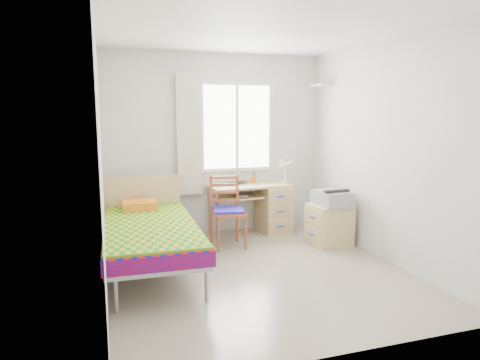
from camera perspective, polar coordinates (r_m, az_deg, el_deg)
name	(u,v)px	position (r m, az deg, el deg)	size (l,w,h in m)	color
floor	(257,272)	(4.89, 2.30, -12.11)	(3.50, 3.50, 0.00)	#BCAD93
ceiling	(259,29)	(4.64, 2.51, 19.42)	(3.50, 3.50, 0.00)	white
wall_back	(217,144)	(6.25, -3.13, 4.75)	(3.20, 3.20, 0.00)	silver
wall_left	(101,161)	(4.31, -18.03, 2.43)	(3.50, 3.50, 0.00)	silver
wall_right	(385,152)	(5.35, 18.76, 3.58)	(3.50, 3.50, 0.00)	silver
window	(237,127)	(6.30, -0.43, 7.07)	(1.10, 0.04, 1.30)	white
curtain	(189,135)	(6.08, -6.83, 6.00)	(0.35, 0.05, 1.70)	beige
floating_shelf	(322,85)	(6.47, 10.82, 12.29)	(0.20, 0.32, 0.03)	white
bed	(150,230)	(4.96, -11.96, -6.52)	(1.05, 2.17, 0.93)	#989BA1
desk	(269,206)	(6.34, 3.88, -3.44)	(1.20, 0.61, 0.73)	tan
chair	(228,206)	(5.66, -1.68, -3.53)	(0.48, 0.48, 0.95)	maroon
cabinet	(329,225)	(5.87, 11.80, -5.86)	(0.55, 0.49, 0.55)	tan
printer	(332,198)	(5.76, 12.21, -2.32)	(0.43, 0.49, 0.20)	#989AA0
laptop	(240,183)	(6.21, -0.04, -0.45)	(0.33, 0.21, 0.03)	black
pen_cup	(253,180)	(6.32, 1.79, 0.04)	(0.08, 0.08, 0.10)	orange
task_lamp	(284,168)	(6.24, 5.89, 1.60)	(0.22, 0.31, 0.37)	white
book	(235,195)	(6.10, -0.70, -2.08)	(0.17, 0.23, 0.02)	gray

